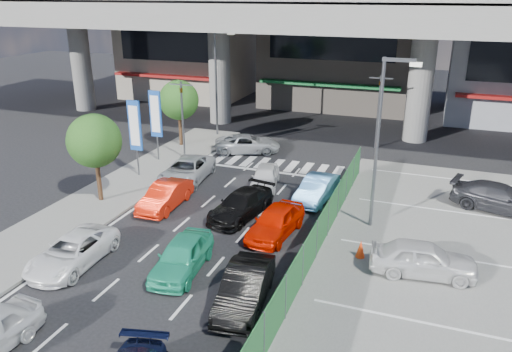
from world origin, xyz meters
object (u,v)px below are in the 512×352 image
at_px(street_lamp_right, 382,131).
at_px(sedan_white_front_mid, 265,177).
at_px(traffic_light_left, 182,101).
at_px(signboard_near, 135,128).
at_px(tree_far, 179,100).
at_px(taxi_orange_left, 165,196).
at_px(kei_truck_front_right, 317,189).
at_px(sedan_white_mid_left, 72,252).
at_px(signboard_far, 156,116).
at_px(parked_sedan_dgrey, 500,198).
at_px(parked_sedan_white, 423,259).
at_px(street_lamp_left, 218,74).
at_px(traffic_cone, 361,249).
at_px(taxi_orange_right, 276,222).
at_px(taxi_teal_mid, 182,256).
at_px(crossing_wagon_silver, 248,144).
at_px(traffic_light_right, 380,94).
at_px(hatch_black_mid_right, 245,288).
at_px(wagon_silver_front_left, 187,171).
at_px(sedan_black_mid, 241,205).
at_px(tree_near, 94,141).

relative_size(street_lamp_right, sedan_white_front_mid, 2.23).
height_order(traffic_light_left, signboard_near, traffic_light_left).
distance_m(tree_far, taxi_orange_left, 11.28).
bearing_deg(kei_truck_front_right, sedan_white_mid_left, -121.61).
bearing_deg(taxi_orange_left, signboard_far, 121.59).
relative_size(sedan_white_front_mid, parked_sedan_dgrey, 0.75).
height_order(signboard_near, parked_sedan_white, signboard_near).
height_order(street_lamp_left, sedan_white_front_mid, street_lamp_left).
xyz_separation_m(signboard_far, parked_sedan_dgrey, (20.52, -1.04, -2.31)).
distance_m(street_lamp_left, traffic_cone, 20.74).
distance_m(traffic_light_left, taxi_orange_right, 12.94).
xyz_separation_m(signboard_near, traffic_cone, (14.25, -5.25, -2.62)).
relative_size(street_lamp_left, taxi_teal_mid, 1.98).
relative_size(traffic_light_left, crossing_wagon_silver, 1.15).
relative_size(traffic_light_right, traffic_cone, 6.76).
distance_m(tree_far, hatch_black_mid_right, 20.30).
bearing_deg(wagon_silver_front_left, sedan_white_front_mid, 3.82).
distance_m(signboard_far, taxi_teal_mid, 14.47).
bearing_deg(crossing_wagon_silver, parked_sedan_white, -159.38).
height_order(traffic_light_right, signboard_near, traffic_light_right).
height_order(sedan_white_mid_left, sedan_black_mid, sedan_black_mid).
xyz_separation_m(tree_near, sedan_white_front_mid, (7.56, 5.09, -2.78)).
relative_size(traffic_light_right, crossing_wagon_silver, 1.15).
distance_m(signboard_near, tree_far, 6.54).
xyz_separation_m(sedan_white_mid_left, crossing_wagon_silver, (1.24, 16.71, 0.01)).
height_order(street_lamp_left, traffic_cone, street_lamp_left).
bearing_deg(sedan_black_mid, taxi_orange_left, -164.46).
bearing_deg(hatch_black_mid_right, traffic_light_right, 77.53).
bearing_deg(street_lamp_right, tree_far, 150.42).
xyz_separation_m(traffic_light_right, taxi_orange_right, (-2.48, -15.48, -3.25)).
bearing_deg(sedan_black_mid, traffic_cone, -7.85).
relative_size(taxi_teal_mid, parked_sedan_white, 0.98).
xyz_separation_m(wagon_silver_front_left, sedan_white_front_mid, (4.65, 0.77, -0.06)).
relative_size(street_lamp_right, tree_near, 1.67).
xyz_separation_m(traffic_light_left, parked_sedan_dgrey, (19.12, -2.05, -3.19)).
bearing_deg(traffic_cone, signboard_near, 159.78).
bearing_deg(parked_sedan_dgrey, crossing_wagon_silver, 88.27).
bearing_deg(wagon_silver_front_left, signboard_near, -179.80).
xyz_separation_m(signboard_near, kei_truck_front_right, (11.02, 0.20, -2.41)).
bearing_deg(traffic_light_left, taxi_teal_mid, -62.40).
distance_m(hatch_black_mid_right, taxi_orange_left, 9.59).
height_order(wagon_silver_front_left, kei_truck_front_right, wagon_silver_front_left).
bearing_deg(signboard_far, traffic_cone, -29.38).
distance_m(taxi_orange_right, crossing_wagon_silver, 12.66).
relative_size(sedan_white_mid_left, crossing_wagon_silver, 0.98).
bearing_deg(sedan_white_mid_left, sedan_black_mid, 52.83).
xyz_separation_m(taxi_orange_right, kei_truck_front_right, (0.80, 4.67, -0.04)).
height_order(street_lamp_right, parked_sedan_white, street_lamp_right).
bearing_deg(traffic_light_right, crossing_wagon_silver, -152.95).
xyz_separation_m(hatch_black_mid_right, sedan_black_mid, (-2.91, 6.88, -0.05)).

